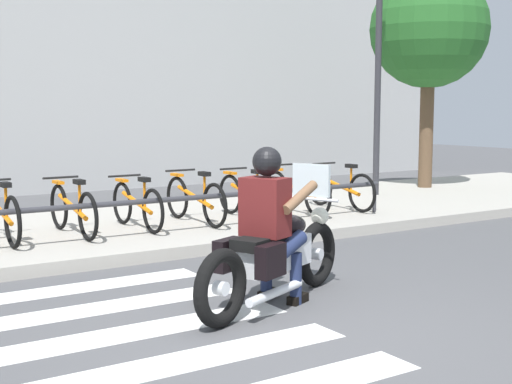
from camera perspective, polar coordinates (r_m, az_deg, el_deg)
ground_plane at (r=5.59m, az=3.48°, el=-11.73°), size 48.00×48.00×0.00m
sidewalk at (r=10.17m, az=-14.32°, el=-3.05°), size 24.00×4.40×0.15m
crosswalk_stripe_2 at (r=5.06m, az=-6.78°, el=-13.74°), size 2.80×0.40×0.01m
crosswalk_stripe_3 at (r=5.75m, az=-10.35°, el=-11.26°), size 2.80×0.40×0.01m
crosswalk_stripe_4 at (r=6.46m, az=-13.09°, el=-9.28°), size 2.80×0.40×0.01m
crosswalk_stripe_5 at (r=7.20m, az=-15.27°, el=-7.69°), size 2.80×0.40×0.01m
motorcycle at (r=6.35m, az=1.55°, el=-5.12°), size 2.13×1.06×1.25m
rider at (r=6.22m, az=1.16°, el=-1.91°), size 0.75×0.69×1.45m
bicycle_1 at (r=9.07m, az=-20.11°, el=-1.73°), size 0.48×1.62×0.76m
bicycle_2 at (r=9.30m, az=-14.76°, el=-1.37°), size 0.48×1.67×0.74m
bicycle_3 at (r=9.61m, az=-9.71°, el=-1.03°), size 0.48×1.57×0.72m
bicycle_4 at (r=9.99m, az=-5.01°, el=-0.60°), size 0.48×1.70×0.76m
bicycle_5 at (r=10.43m, az=-0.68°, el=-0.29°), size 0.48×1.60×0.74m
bicycle_6 at (r=10.92m, az=3.28°, el=0.06°), size 0.48×1.69×0.76m
bicycle_7 at (r=11.47m, az=6.88°, el=0.32°), size 0.48×1.65×0.75m
bike_rack at (r=9.29m, az=-5.85°, el=-0.64°), size 6.83×0.07×0.49m
street_lamp at (r=13.51m, az=9.96°, el=10.85°), size 0.28×0.28×4.59m
tree_near_rack at (r=15.07m, az=13.96°, el=12.72°), size 2.43×2.43×4.63m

